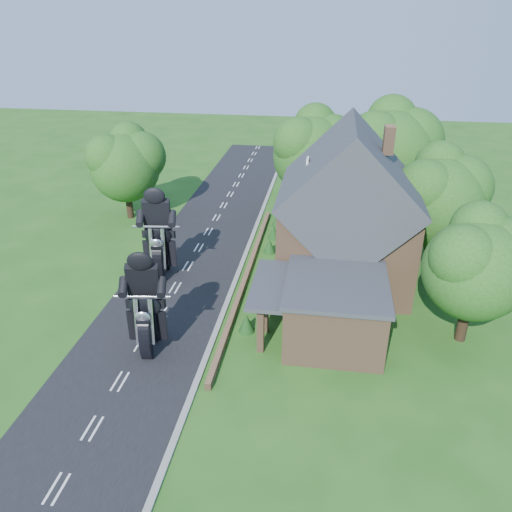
# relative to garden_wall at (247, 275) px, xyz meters

# --- Properties ---
(ground) EXTENTS (120.00, 120.00, 0.00)m
(ground) POSITION_rel_garden_wall_xyz_m (-4.30, -5.00, -0.20)
(ground) COLOR #225217
(ground) RESTS_ON ground
(road) EXTENTS (7.00, 80.00, 0.02)m
(road) POSITION_rel_garden_wall_xyz_m (-4.30, -5.00, -0.19)
(road) COLOR black
(road) RESTS_ON ground
(kerb) EXTENTS (0.30, 80.00, 0.12)m
(kerb) POSITION_rel_garden_wall_xyz_m (-0.65, -5.00, -0.14)
(kerb) COLOR gray
(kerb) RESTS_ON ground
(garden_wall) EXTENTS (0.30, 22.00, 0.40)m
(garden_wall) POSITION_rel_garden_wall_xyz_m (0.00, 0.00, 0.00)
(garden_wall) COLOR brown
(garden_wall) RESTS_ON ground
(house) EXTENTS (9.54, 8.64, 10.24)m
(house) POSITION_rel_garden_wall_xyz_m (6.19, 1.00, 4.14)
(house) COLOR brown
(house) RESTS_ON ground
(annex) EXTENTS (7.05, 5.94, 3.44)m
(annex) POSITION_rel_garden_wall_xyz_m (5.57, -5.80, 1.57)
(annex) COLOR brown
(annex) RESTS_ON ground
(tree_annex_side) EXTENTS (5.64, 5.20, 7.48)m
(tree_annex_side) POSITION_rel_garden_wall_xyz_m (12.83, -4.90, 4.49)
(tree_annex_side) COLOR black
(tree_annex_side) RESTS_ON ground
(tree_house_right) EXTENTS (6.51, 6.00, 8.40)m
(tree_house_right) POSITION_rel_garden_wall_xyz_m (12.35, 3.62, 4.99)
(tree_house_right) COLOR black
(tree_house_right) RESTS_ON ground
(tree_behind_house) EXTENTS (7.81, 7.20, 10.08)m
(tree_behind_house) POSITION_rel_garden_wall_xyz_m (9.88, 11.14, 6.03)
(tree_behind_house) COLOR black
(tree_behind_house) RESTS_ON ground
(tree_behind_left) EXTENTS (6.94, 6.40, 9.16)m
(tree_behind_left) POSITION_rel_garden_wall_xyz_m (3.86, 12.13, 5.53)
(tree_behind_left) COLOR black
(tree_behind_left) RESTS_ON ground
(tree_far_road) EXTENTS (6.08, 5.60, 7.84)m
(tree_far_road) POSITION_rel_garden_wall_xyz_m (-11.16, 9.11, 4.64)
(tree_far_road) COLOR black
(tree_far_road) RESTS_ON ground
(shrub_a) EXTENTS (0.90, 0.90, 1.10)m
(shrub_a) POSITION_rel_garden_wall_xyz_m (1.00, -6.00, 0.35)
(shrub_a) COLOR #113712
(shrub_a) RESTS_ON ground
(shrub_b) EXTENTS (0.90, 0.90, 1.10)m
(shrub_b) POSITION_rel_garden_wall_xyz_m (1.00, -3.50, 0.35)
(shrub_b) COLOR #113712
(shrub_b) RESTS_ON ground
(shrub_c) EXTENTS (0.90, 0.90, 1.10)m
(shrub_c) POSITION_rel_garden_wall_xyz_m (1.00, -1.00, 0.35)
(shrub_c) COLOR #113712
(shrub_c) RESTS_ON ground
(shrub_d) EXTENTS (0.90, 0.90, 1.10)m
(shrub_d) POSITION_rel_garden_wall_xyz_m (1.00, 4.00, 0.35)
(shrub_d) COLOR #113712
(shrub_d) RESTS_ON ground
(shrub_e) EXTENTS (0.90, 0.90, 1.10)m
(shrub_e) POSITION_rel_garden_wall_xyz_m (1.00, 6.50, 0.35)
(shrub_e) COLOR #113712
(shrub_e) RESTS_ON ground
(shrub_f) EXTENTS (0.90, 0.90, 1.10)m
(shrub_f) POSITION_rel_garden_wall_xyz_m (1.00, 9.00, 0.35)
(shrub_f) COLOR #113712
(shrub_f) RESTS_ON ground
(motorcycle_lead) EXTENTS (0.71, 1.90, 1.73)m
(motorcycle_lead) POSITION_rel_garden_wall_xyz_m (-3.67, -8.36, 0.66)
(motorcycle_lead) COLOR black
(motorcycle_lead) RESTS_ON ground
(motorcycle_follow) EXTENTS (0.75, 2.05, 1.86)m
(motorcycle_follow) POSITION_rel_garden_wall_xyz_m (-5.60, -0.55, 0.73)
(motorcycle_follow) COLOR black
(motorcycle_follow) RESTS_ON ground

